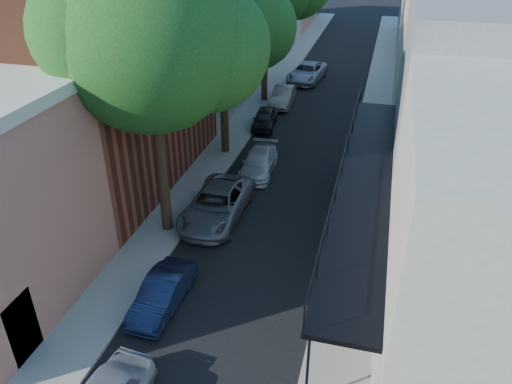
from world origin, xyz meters
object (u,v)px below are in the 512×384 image
Objects in this scene: oak_mid at (230,22)px; parked_car_d at (259,163)px; parked_car_e at (264,119)px; oak_near at (163,40)px; parked_car_g at (307,72)px; parked_car_b at (162,293)px; parked_car_f at (283,96)px; parked_car_c at (217,204)px.

oak_mid is 7.11m from parked_car_d.
parked_car_d is 6.17m from parked_car_e.
oak_near reaches higher than parked_car_g.
parked_car_d is (1.97, 5.88, -7.32)m from oak_near.
oak_mid is at bearing -107.00° from parked_car_e.
parked_car_b is (1.35, -12.61, -6.49)m from oak_mid.
parked_car_f is (-0.28, 20.88, 0.07)m from parked_car_b.
parked_car_e reaches higher than parked_car_b.
parked_car_f is (0.25, 4.30, 0.07)m from parked_car_e.
oak_mid is 7.65m from parked_car_e.
parked_car_c is 10.79m from parked_car_e.
parked_car_b is at bearing -89.41° from parked_car_c.
parked_car_f is (1.02, 16.23, -7.25)m from oak_near.
parked_car_b is (1.30, -4.64, -7.32)m from oak_near.
parked_car_c is (-0.02, 5.80, 0.13)m from parked_car_b.
parked_car_d is 1.01× the size of parked_car_f.
parked_car_f reaches higher than parked_car_b.
parked_car_g is (0.92, 10.32, 0.13)m from parked_car_e.
parked_car_g is at bearing 90.45° from parked_car_b.
parked_car_c is 1.00× the size of parked_car_g.
oak_near reaches higher than parked_car_d.
parked_car_d is at bearing -45.95° from oak_mid.
parked_car_c reaches higher than parked_car_d.
parked_car_d is (0.67, 10.53, 0.00)m from parked_car_b.
parked_car_d is 0.77× the size of parked_car_g.
parked_car_e is at bearing 98.34° from parked_car_d.
parked_car_g reaches higher than parked_car_f.
parked_car_b is 0.89× the size of parked_car_f.
parked_car_c is at bearing -78.91° from oak_mid.
parked_car_c reaches higher than parked_car_b.
parked_car_g reaches higher than parked_car_b.
parked_car_e is (0.77, 11.93, -7.32)m from oak_near.
oak_mid reaches higher than parked_car_c.
oak_near is 17.81m from parked_car_f.
parked_car_f is 0.77× the size of parked_car_g.
oak_near reaches higher than parked_car_e.
parked_car_e is at bearing -95.40° from parked_car_f.
parked_car_c is at bearing -92.58° from parked_car_e.
parked_car_f is at bearing 82.63° from oak_mid.
parked_car_e is (-1.20, 6.05, 0.00)m from parked_car_d.
parked_car_e is (-0.53, 16.58, 0.00)m from parked_car_b.
parked_car_c is at bearing -84.58° from parked_car_g.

